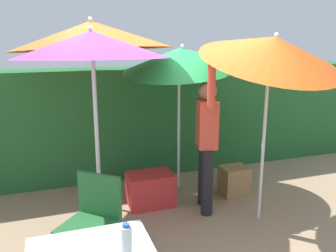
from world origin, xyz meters
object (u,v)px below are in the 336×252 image
at_px(cooler_box, 150,189).
at_px(crate_cardboard, 234,180).
at_px(umbrella_orange, 92,36).
at_px(umbrella_rainbow, 181,59).
at_px(umbrella_navy, 91,45).
at_px(bottle_water, 126,243).
at_px(chair_plastic, 92,219).
at_px(person_vendor, 207,137).
at_px(umbrella_yellow, 273,50).

distance_m(cooler_box, crate_cardboard, 1.18).
height_order(umbrella_orange, cooler_box, umbrella_orange).
xyz_separation_m(umbrella_rainbow, umbrella_orange, (-1.17, -0.20, 0.28)).
distance_m(umbrella_navy, cooler_box, 2.01).
bearing_deg(bottle_water, chair_plastic, 95.42).
relative_size(chair_plastic, crate_cardboard, 2.31).
xyz_separation_m(umbrella_navy, crate_cardboard, (1.89, 0.47, -1.82)).
height_order(umbrella_navy, bottle_water, umbrella_navy).
bearing_deg(crate_cardboard, person_vendor, -153.74).
distance_m(crate_cardboard, bottle_water, 2.90).
relative_size(person_vendor, crate_cardboard, 4.88).
relative_size(crate_cardboard, bottle_water, 1.61).
relative_size(umbrella_yellow, bottle_water, 9.73).
relative_size(person_vendor, bottle_water, 7.83).
xyz_separation_m(umbrella_orange, person_vendor, (1.23, -0.52, -1.17)).
bearing_deg(crate_cardboard, bottle_water, -133.14).
height_order(person_vendor, cooler_box, person_vendor).
bearing_deg(cooler_box, crate_cardboard, -2.52).
relative_size(chair_plastic, cooler_box, 1.56).
distance_m(umbrella_navy, crate_cardboard, 2.67).
distance_m(chair_plastic, bottle_water, 1.08).
height_order(chair_plastic, bottle_water, bottle_water).
bearing_deg(bottle_water, person_vendor, 52.54).
relative_size(umbrella_rainbow, umbrella_yellow, 0.92).
bearing_deg(chair_plastic, cooler_box, 52.09).
bearing_deg(umbrella_orange, umbrella_yellow, -27.84).
bearing_deg(chair_plastic, crate_cardboard, 27.17).
relative_size(umbrella_rainbow, bottle_water, 8.93).
bearing_deg(umbrella_yellow, chair_plastic, -170.41).
bearing_deg(person_vendor, umbrella_navy, -171.82).
bearing_deg(umbrella_rainbow, umbrella_yellow, -61.77).
bearing_deg(chair_plastic, umbrella_navy, 76.35).
bearing_deg(umbrella_navy, umbrella_orange, 82.56).
bearing_deg(umbrella_rainbow, chair_plastic, -133.40).
height_order(umbrella_yellow, umbrella_navy, umbrella_yellow).
xyz_separation_m(cooler_box, crate_cardboard, (1.18, -0.05, -0.02)).
xyz_separation_m(chair_plastic, cooler_box, (0.85, 1.09, -0.30)).
bearing_deg(person_vendor, crate_cardboard, 26.26).
relative_size(umbrella_yellow, cooler_box, 4.09).
height_order(umbrella_orange, umbrella_yellow, umbrella_orange).
xyz_separation_m(umbrella_orange, umbrella_yellow, (1.78, -0.94, -0.15)).
relative_size(umbrella_navy, cooler_box, 3.84).
relative_size(umbrella_rainbow, crate_cardboard, 5.56).
bearing_deg(umbrella_rainbow, bottle_water, -117.50).
bearing_deg(crate_cardboard, chair_plastic, -152.83).
bearing_deg(crate_cardboard, umbrella_navy, -166.05).
height_order(person_vendor, crate_cardboard, person_vendor).
xyz_separation_m(umbrella_yellow, cooler_box, (-1.16, 0.75, -1.75)).
distance_m(chair_plastic, crate_cardboard, 2.30).
bearing_deg(chair_plastic, bottle_water, -84.58).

